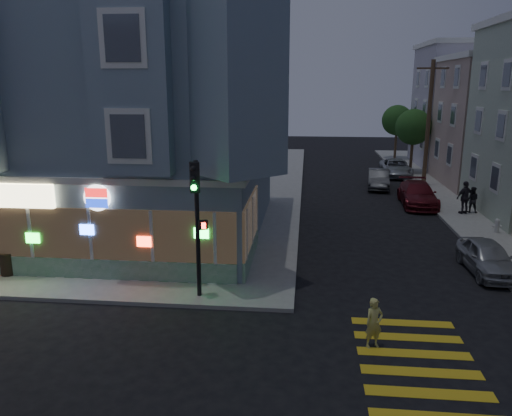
% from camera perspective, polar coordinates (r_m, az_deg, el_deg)
% --- Properties ---
extents(ground, '(120.00, 120.00, 0.00)m').
position_cam_1_polar(ground, '(15.78, -7.21, -14.53)').
color(ground, black).
rests_on(ground, ground).
extents(sidewalk_nw, '(33.00, 42.00, 0.15)m').
position_cam_1_polar(sidewalk_nw, '(40.84, -18.60, 2.82)').
color(sidewalk_nw, gray).
rests_on(sidewalk_nw, ground).
extents(corner_building, '(14.60, 14.60, 11.40)m').
position_cam_1_polar(corner_building, '(26.22, -15.19, 9.86)').
color(corner_building, gray).
rests_on(corner_building, sidewalk_nw).
extents(row_house_d, '(12.00, 8.60, 10.50)m').
position_cam_1_polar(row_house_d, '(50.20, 25.08, 10.35)').
color(row_house_d, '#ACA4B5').
rests_on(row_house_d, sidewalk_ne).
extents(utility_pole, '(2.20, 0.30, 9.00)m').
position_cam_1_polar(utility_pole, '(38.56, 19.11, 9.25)').
color(utility_pole, '#4C3826').
rests_on(utility_pole, sidewalk_ne).
extents(street_tree_near, '(3.00, 3.00, 5.30)m').
position_cam_1_polar(street_tree_near, '(44.52, 17.55, 8.80)').
color(street_tree_near, '#4C3826').
rests_on(street_tree_near, sidewalk_ne).
extents(street_tree_far, '(3.00, 3.00, 5.30)m').
position_cam_1_polar(street_tree_far, '(52.36, 15.83, 9.61)').
color(street_tree_far, '#4C3826').
rests_on(street_tree_far, sidewalk_ne).
extents(running_child, '(0.65, 0.56, 1.52)m').
position_cam_1_polar(running_child, '(15.25, 13.34, -12.68)').
color(running_child, '#C6C365').
rests_on(running_child, ground).
extents(pedestrian_a, '(0.87, 0.76, 1.52)m').
position_cam_1_polar(pedestrian_a, '(31.79, 23.45, 0.89)').
color(pedestrian_a, black).
rests_on(pedestrian_a, sidewalk_ne).
extents(pedestrian_b, '(1.22, 0.86, 1.92)m').
position_cam_1_polar(pedestrian_b, '(31.26, 22.79, 1.11)').
color(pedestrian_b, '#28242C').
rests_on(pedestrian_b, sidewalk_ne).
extents(parked_car_a, '(1.69, 3.97, 1.34)m').
position_cam_1_polar(parked_car_a, '(22.37, 24.92, -5.13)').
color(parked_car_a, '#9A9EA1').
rests_on(parked_car_a, ground).
extents(parked_car_b, '(1.92, 4.34, 1.39)m').
position_cam_1_polar(parked_car_b, '(37.75, 13.82, 3.23)').
color(parked_car_b, '#3E4043').
rests_on(parked_car_b, ground).
extents(parked_car_c, '(2.27, 5.16, 1.47)m').
position_cam_1_polar(parked_car_c, '(33.02, 17.98, 1.51)').
color(parked_car_c, maroon).
rests_on(parked_car_c, ground).
extents(parked_car_d, '(2.47, 5.09, 1.40)m').
position_cam_1_polar(parked_car_d, '(43.14, 15.68, 4.44)').
color(parked_car_d, '#A8ADB2').
rests_on(parked_car_d, ground).
extents(traffic_signal, '(0.62, 0.55, 4.87)m').
position_cam_1_polar(traffic_signal, '(17.05, -6.80, 0.12)').
color(traffic_signal, black).
rests_on(traffic_signal, sidewalk_nw).
extents(fire_hydrant, '(0.42, 0.24, 0.73)m').
position_cam_1_polar(fire_hydrant, '(28.07, 25.84, -1.78)').
color(fire_hydrant, silver).
rests_on(fire_hydrant, sidewalk_ne).
extents(trash_can, '(0.62, 0.62, 0.90)m').
position_cam_1_polar(trash_can, '(22.12, -26.53, -5.71)').
color(trash_can, black).
rests_on(trash_can, sidewalk_nw).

